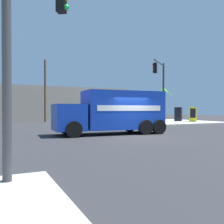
# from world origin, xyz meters

# --- Properties ---
(ground_plane) EXTENTS (100.00, 100.00, 0.00)m
(ground_plane) POSITION_xyz_m (0.00, 0.00, 0.00)
(ground_plane) COLOR #2B2B2D
(sidewalk_corner_far) EXTENTS (10.97, 10.97, 0.14)m
(sidewalk_corner_far) POSITION_xyz_m (12.63, 12.63, 0.07)
(sidewalk_corner_far) COLOR #B2ADA0
(sidewalk_corner_far) RESTS_ON ground
(delivery_truck) EXTENTS (7.68, 3.23, 2.97)m
(delivery_truck) POSITION_xyz_m (-0.71, 1.93, 1.53)
(delivery_truck) COLOR #1438AD
(delivery_truck) RESTS_ON ground
(traffic_light_primary) EXTENTS (2.93, 2.41, 6.39)m
(traffic_light_primary) POSITION_xyz_m (7.04, 6.93, 4.28)
(traffic_light_primary) COLOR #38383D
(traffic_light_primary) RESTS_ON sidewalk_corner_far
(traffic_light_secondary) EXTENTS (2.24, 3.03, 6.36)m
(traffic_light_secondary) POSITION_xyz_m (-7.45, -6.84, 4.27)
(traffic_light_secondary) COLOR #38383D
(traffic_light_secondary) RESTS_ON sidewalk_corner_near
(vending_machine_red) EXTENTS (1.17, 1.17, 1.85)m
(vending_machine_red) POSITION_xyz_m (14.95, 10.71, 1.07)
(vending_machine_red) COLOR yellow
(vending_machine_red) RESTS_ON sidewalk_corner_far
(vending_machine_blue) EXTENTS (1.15, 1.17, 1.85)m
(vending_machine_blue) POSITION_xyz_m (14.16, 12.57, 1.07)
(vending_machine_blue) COLOR black
(vending_machine_blue) RESTS_ON sidewalk_corner_far
(palm_tree_far) EXTENTS (2.84, 2.97, 4.69)m
(palm_tree_far) POSITION_xyz_m (13.85, 15.40, 3.41)
(palm_tree_far) COLOR #7A6647
(palm_tree_far) RESTS_ON sidewalk_corner_far
(utility_pole) EXTENTS (0.74, 2.14, 8.47)m
(utility_pole) POSITION_xyz_m (-1.68, 21.12, 4.37)
(utility_pole) COLOR brown
(utility_pole) RESTS_ON ground
(building_backdrop) EXTENTS (22.75, 6.00, 5.41)m
(building_backdrop) POSITION_xyz_m (2.94, 29.10, 2.71)
(building_backdrop) COLOR gray
(building_backdrop) RESTS_ON ground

